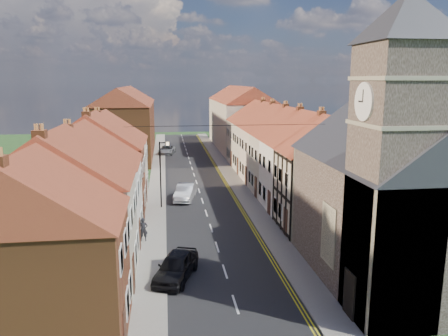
# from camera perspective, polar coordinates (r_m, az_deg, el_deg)

# --- Properties ---
(ground) EXTENTS (160.00, 160.00, 0.00)m
(ground) POSITION_cam_1_polar(r_m,az_deg,el_deg) (22.01, 2.38, -19.87)
(ground) COLOR #274B20
(ground) RESTS_ON ground
(road) EXTENTS (7.00, 90.00, 0.02)m
(road) POSITION_cam_1_polar(r_m,az_deg,el_deg) (49.95, -3.63, -1.85)
(road) COLOR black
(road) RESTS_ON ground
(pavement_left) EXTENTS (1.80, 90.00, 0.12)m
(pavement_left) POSITION_cam_1_polar(r_m,az_deg,el_deg) (49.83, -8.69, -1.93)
(pavement_left) COLOR #9C958E
(pavement_left) RESTS_ON ground
(pavement_right) EXTENTS (1.80, 90.00, 0.12)m
(pavement_right) POSITION_cam_1_polar(r_m,az_deg,el_deg) (50.42, 1.36, -1.64)
(pavement_right) COLOR #9C958E
(pavement_right) RESTS_ON ground
(church) EXTENTS (11.25, 14.25, 15.20)m
(church) POSITION_cam_1_polar(r_m,az_deg,el_deg) (25.88, 22.00, -1.82)
(church) COLOR #372D27
(church) RESTS_ON ground
(cottage_r_tudor) EXTENTS (8.30, 5.20, 9.00)m
(cottage_r_tudor) POSITION_cam_1_polar(r_m,az_deg,el_deg) (34.38, 14.04, -0.62)
(cottage_r_tudor) COLOR beige
(cottage_r_tudor) RESTS_ON ground
(cottage_r_white_near) EXTENTS (8.30, 6.00, 9.00)m
(cottage_r_white_near) POSITION_cam_1_polar(r_m,az_deg,el_deg) (39.36, 11.21, 1.00)
(cottage_r_white_near) COLOR white
(cottage_r_white_near) RESTS_ON ground
(cottage_r_cream_mid) EXTENTS (8.30, 5.20, 9.00)m
(cottage_r_cream_mid) POSITION_cam_1_polar(r_m,az_deg,el_deg) (44.42, 8.98, 2.26)
(cottage_r_cream_mid) COLOR beige
(cottage_r_cream_mid) RESTS_ON ground
(cottage_r_pink) EXTENTS (8.30, 6.00, 9.00)m
(cottage_r_pink) POSITION_cam_1_polar(r_m,az_deg,el_deg) (49.56, 7.20, 3.24)
(cottage_r_pink) COLOR #C3B19A
(cottage_r_pink) RESTS_ON ground
(cottage_r_white_far) EXTENTS (8.30, 5.20, 9.00)m
(cottage_r_white_far) POSITION_cam_1_polar(r_m,az_deg,el_deg) (54.75, 5.76, 4.04)
(cottage_r_white_far) COLOR beige
(cottage_r_white_far) RESTS_ON ground
(cottage_r_cream_far) EXTENTS (8.30, 6.00, 9.00)m
(cottage_r_cream_far) POSITION_cam_1_polar(r_m,az_deg,el_deg) (59.97, 4.56, 4.69)
(cottage_r_cream_far) COLOR beige
(cottage_r_cream_far) RESTS_ON ground
(cottage_l_brick_near) EXTENTS (8.30, 5.70, 8.80)m
(cottage_l_brick_near) POSITION_cam_1_polar(r_m,az_deg,el_deg) (20.45, -24.40, -9.82)
(cottage_l_brick_near) COLOR brown
(cottage_l_brick_near) RESTS_ON ground
(cottage_l_cream) EXTENTS (8.30, 6.30, 9.10)m
(cottage_l_cream) POSITION_cam_1_polar(r_m,az_deg,el_deg) (25.72, -20.80, -4.93)
(cottage_l_cream) COLOR beige
(cottage_l_cream) RESTS_ON ground
(cottage_l_white) EXTENTS (8.30, 6.90, 8.80)m
(cottage_l_white) POSITION_cam_1_polar(r_m,az_deg,el_deg) (31.82, -18.25, -2.00)
(cottage_l_white) COLOR white
(cottage_l_white) RESTS_ON ground
(cottage_l_brick_mid) EXTENTS (8.30, 5.70, 9.10)m
(cottage_l_brick_mid) POSITION_cam_1_polar(r_m,az_deg,el_deg) (37.67, -16.62, 0.36)
(cottage_l_brick_mid) COLOR brown
(cottage_l_brick_mid) RESTS_ON ground
(cottage_l_pink) EXTENTS (8.30, 6.30, 8.80)m
(cottage_l_pink) POSITION_cam_1_polar(r_m,az_deg,el_deg) (43.35, -15.46, 1.61)
(cottage_l_pink) COLOR #C3B19A
(cottage_l_pink) RESTS_ON ground
(block_right_far) EXTENTS (8.30, 24.20, 10.50)m
(block_right_far) POSITION_cam_1_polar(r_m,az_deg,el_deg) (74.85, 2.08, 6.68)
(block_right_far) COLOR beige
(block_right_far) RESTS_ON ground
(block_left_far) EXTENTS (8.30, 24.20, 10.50)m
(block_left_far) POSITION_cam_1_polar(r_m,az_deg,el_deg) (69.04, -12.67, 6.01)
(block_left_far) COLOR brown
(block_left_far) RESTS_ON ground
(lamppost) EXTENTS (0.88, 0.15, 6.00)m
(lamppost) POSITION_cam_1_polar(r_m,az_deg,el_deg) (39.31, -8.19, -0.30)
(lamppost) COLOR black
(lamppost) RESTS_ON pavement_left
(car_near) EXTENTS (3.21, 4.86, 1.54)m
(car_near) POSITION_cam_1_polar(r_m,az_deg,el_deg) (26.24, -6.27, -12.62)
(car_near) COLOR black
(car_near) RESTS_ON ground
(car_mid) EXTENTS (2.58, 4.89, 1.53)m
(car_mid) POSITION_cam_1_polar(r_m,az_deg,el_deg) (42.60, -5.06, -3.14)
(car_mid) COLOR #ACAEB4
(car_mid) RESTS_ON ground
(car_distant) EXTENTS (3.06, 5.18, 1.35)m
(car_distant) POSITION_cam_1_polar(r_m,az_deg,el_deg) (69.35, -7.47, 2.37)
(car_distant) COLOR gray
(car_distant) RESTS_ON ground
(pedestrian_left) EXTENTS (0.62, 0.42, 1.69)m
(pedestrian_left) POSITION_cam_1_polar(r_m,az_deg,el_deg) (31.95, -10.48, -7.91)
(pedestrian_left) COLOR black
(pedestrian_left) RESTS_ON pavement_left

